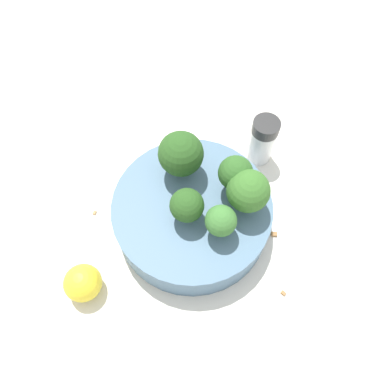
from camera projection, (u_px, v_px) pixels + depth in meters
name	position (u px, v px, depth m)	size (l,w,h in m)	color
ground_plane	(192.00, 222.00, 0.52)	(3.00, 3.00, 0.00)	silver
bowl	(192.00, 214.00, 0.49)	(0.20, 0.20, 0.05)	slate
broccoli_floret_0	(187.00, 206.00, 0.44)	(0.04, 0.04, 0.05)	#8EB770
broccoli_floret_1	(181.00, 154.00, 0.46)	(0.06, 0.06, 0.07)	#7A9E5B
broccoli_floret_2	(235.00, 173.00, 0.45)	(0.04, 0.04, 0.06)	#8EB770
broccoli_floret_3	(248.00, 192.00, 0.44)	(0.05, 0.05, 0.06)	#84AD66
broccoli_floret_4	(221.00, 221.00, 0.43)	(0.04, 0.04, 0.05)	#8EB770
pepper_shaker	(262.00, 140.00, 0.53)	(0.04, 0.04, 0.08)	silver
lemon_wedge	(81.00, 280.00, 0.45)	(0.05, 0.05, 0.05)	yellow
almond_crumb_0	(184.00, 143.00, 0.57)	(0.01, 0.00, 0.01)	#AD7F4C
almond_crumb_1	(244.00, 158.00, 0.56)	(0.01, 0.00, 0.01)	tan
almond_crumb_2	(284.00, 293.00, 0.47)	(0.01, 0.00, 0.01)	olive
almond_crumb_3	(94.00, 212.00, 0.52)	(0.01, 0.00, 0.01)	#AD7F4C
almond_crumb_4	(274.00, 234.00, 0.50)	(0.01, 0.01, 0.01)	olive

